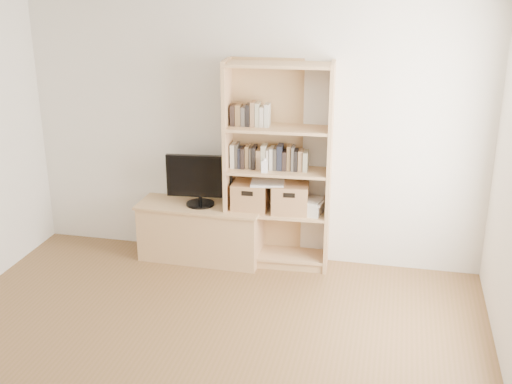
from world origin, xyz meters
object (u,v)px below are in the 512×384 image
(bookshelf, at_px, (278,167))
(tv_stand, at_px, (201,233))
(basket_right, at_px, (290,198))
(baby_monitor, at_px, (264,167))
(television, at_px, (200,180))
(basket_left, at_px, (250,196))
(laptop, at_px, (268,183))

(bookshelf, bearing_deg, tv_stand, -179.72)
(basket_right, bearing_deg, baby_monitor, -158.14)
(television, bearing_deg, basket_right, -2.80)
(tv_stand, distance_m, bookshelf, 1.06)
(basket_left, relative_size, laptop, 1.06)
(bookshelf, xyz_separation_m, television, (-0.77, -0.05, -0.17))
(basket_right, bearing_deg, tv_stand, 177.40)
(tv_stand, xyz_separation_m, television, (0.00, 0.00, 0.56))
(basket_right, bearing_deg, bookshelf, 174.91)
(basket_left, distance_m, laptop, 0.23)
(television, xyz_separation_m, laptop, (0.67, 0.02, 0.01))
(basket_left, bearing_deg, television, -178.86)
(baby_monitor, relative_size, basket_right, 0.33)
(laptop, bearing_deg, baby_monitor, -104.97)
(laptop, bearing_deg, bookshelf, 6.47)
(basket_right, relative_size, laptop, 1.09)
(basket_right, bearing_deg, laptop, -178.84)
(tv_stand, xyz_separation_m, basket_right, (0.89, 0.05, 0.42))
(laptop, bearing_deg, television, 173.59)
(bookshelf, bearing_deg, basket_left, -178.81)
(television, distance_m, basket_left, 0.52)
(television, height_order, basket_right, television)
(baby_monitor, xyz_separation_m, basket_right, (0.23, 0.12, -0.34))
(bookshelf, bearing_deg, laptop, -168.46)
(tv_stand, relative_size, basket_right, 3.51)
(bookshelf, bearing_deg, basket_right, -2.60)
(tv_stand, xyz_separation_m, baby_monitor, (0.66, -0.07, 0.76))
(bookshelf, bearing_deg, baby_monitor, -135.00)
(bookshelf, distance_m, basket_left, 0.41)
(tv_stand, bearing_deg, laptop, 2.81)
(television, height_order, baby_monitor, baby_monitor)
(tv_stand, bearing_deg, bookshelf, 4.43)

